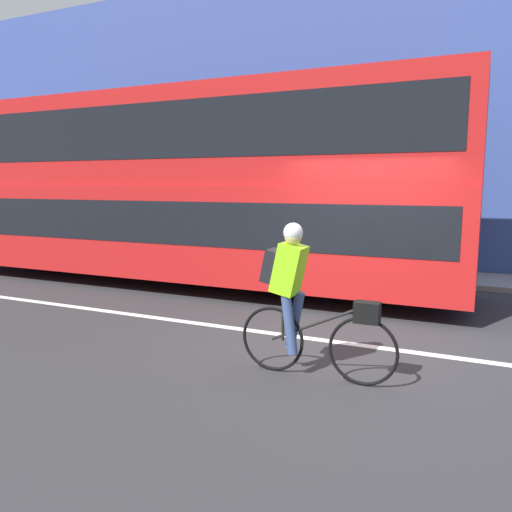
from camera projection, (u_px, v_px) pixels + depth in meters
ground_plane at (340, 343)px, 6.67m from camera, size 80.00×80.00×0.00m
road_center_line at (340, 342)px, 6.67m from camera, size 50.00×0.14×0.01m
sidewalk_curb at (400, 275)px, 11.29m from camera, size 60.00×1.66×0.11m
building_facade at (413, 114)px, 11.64m from camera, size 60.00×0.30×7.43m
bus at (176, 182)px, 10.39m from camera, size 11.68×2.56×3.86m
cyclist_on_bike at (301, 295)px, 5.41m from camera, size 1.77×0.32×1.69m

